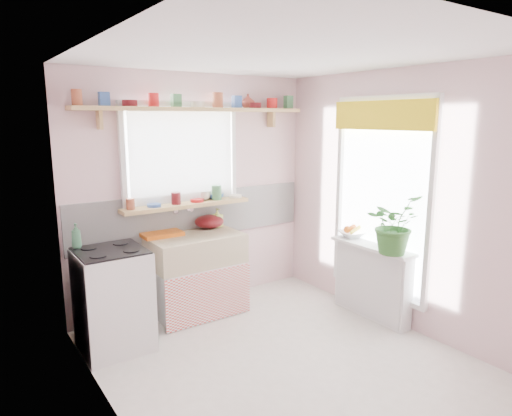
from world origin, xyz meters
TOP-DOWN VIEW (x-y plane):
  - room at (0.66, 0.86)m, footprint 3.20×3.20m
  - sink_unit at (-0.15, 1.29)m, footprint 0.95×0.65m
  - cooker at (-1.10, 1.05)m, footprint 0.58×0.58m
  - radiator_ledge at (1.30, 0.20)m, footprint 0.22×0.95m
  - windowsill at (-0.15, 1.48)m, footprint 1.40×0.22m
  - pine_shelf at (0.00, 1.47)m, footprint 2.52×0.24m
  - shelf_crockery at (-0.00, 1.47)m, footprint 2.47×0.11m
  - sill_crockery at (-0.20, 1.48)m, footprint 1.35×0.11m
  - dish_tray at (-0.44, 1.50)m, footprint 0.41×0.31m
  - colander at (0.12, 1.50)m, footprint 0.33×0.33m
  - jade_plant at (1.21, -0.10)m, footprint 0.59×0.53m
  - fruit_bowl at (1.33, 0.53)m, footprint 0.33×0.33m
  - herb_pot at (1.33, 0.12)m, footprint 0.13×0.09m
  - soap_bottle_sink at (0.22, 1.50)m, footprint 0.11×0.12m
  - sill_cup at (0.10, 1.54)m, footprint 0.14×0.14m
  - sill_bowl at (0.23, 1.54)m, footprint 0.21×0.21m
  - shelf_vase at (0.66, 1.53)m, footprint 0.17×0.17m
  - cooker_bottle at (-1.32, 1.27)m, footprint 0.10×0.10m
  - fruit at (1.34, 0.54)m, footprint 0.20×0.14m

SIDE VIEW (x-z plane):
  - radiator_ledge at x=1.30m, z-range 0.01..0.78m
  - sink_unit at x=-0.15m, z-range -0.13..0.99m
  - cooker at x=-1.10m, z-range 0.00..0.92m
  - fruit_bowl at x=1.33m, z-range 0.78..0.84m
  - fruit at x=1.34m, z-range 0.82..0.92m
  - dish_tray at x=-0.44m, z-range 0.85..0.89m
  - herb_pot at x=1.33m, z-range 0.78..1.00m
  - colander at x=0.12m, z-range 0.85..0.99m
  - soap_bottle_sink at x=0.22m, z-range 0.85..1.06m
  - cooker_bottle at x=-1.32m, z-range 0.92..1.14m
  - jade_plant at x=1.21m, z-range 0.77..1.34m
  - windowsill at x=-0.15m, z-range 1.12..1.16m
  - sill_bowl at x=0.23m, z-range 1.16..1.22m
  - sill_cup at x=0.10m, z-range 1.16..1.25m
  - sill_crockery at x=-0.20m, z-range 1.15..1.27m
  - room at x=0.66m, z-range -0.23..2.97m
  - pine_shelf at x=0.00m, z-range 2.10..2.14m
  - shelf_crockery at x=0.00m, z-range 2.14..2.26m
  - shelf_vase at x=0.66m, z-range 2.14..2.30m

